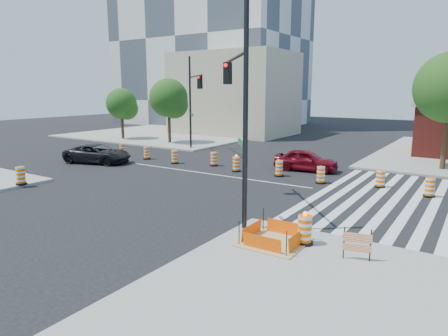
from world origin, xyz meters
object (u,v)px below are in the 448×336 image
(dark_suv, at_px, (98,154))
(signal_pole_se, at_px, (238,95))
(signal_pole_nw, at_px, (193,94))
(red_coupe, at_px, (306,160))

(dark_suv, bearing_deg, signal_pole_se, -126.14)
(signal_pole_nw, bearing_deg, signal_pole_se, -3.33)
(signal_pole_se, relative_size, signal_pole_nw, 1.04)
(signal_pole_se, bearing_deg, signal_pole_nw, 3.54)
(red_coupe, bearing_deg, dark_suv, 104.48)
(dark_suv, bearing_deg, red_coupe, -84.97)
(red_coupe, height_order, dark_suv, red_coupe)
(dark_suv, distance_m, signal_pole_nw, 9.93)
(red_coupe, xyz_separation_m, dark_suv, (-14.51, -5.92, -0.04))
(signal_pole_se, xyz_separation_m, signal_pole_nw, (-13.18, 13.94, -0.18))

